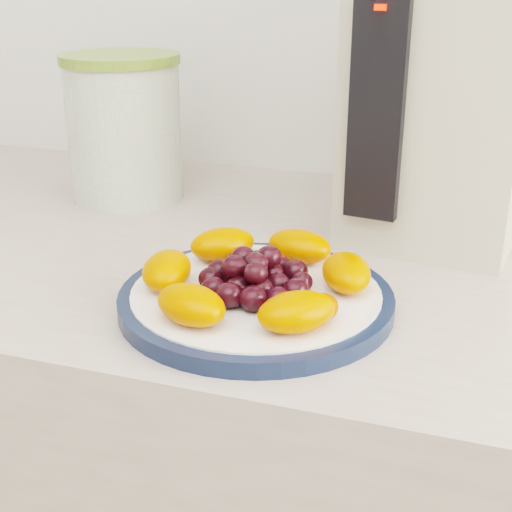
% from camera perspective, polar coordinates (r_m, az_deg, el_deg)
% --- Properties ---
extents(plate_rim, '(0.25, 0.25, 0.01)m').
position_cam_1_polar(plate_rim, '(0.64, 0.00, -3.53)').
color(plate_rim, '#14213C').
rests_on(plate_rim, counter).
extents(plate_face, '(0.22, 0.22, 0.02)m').
position_cam_1_polar(plate_face, '(0.64, 0.00, -3.45)').
color(plate_face, white).
rests_on(plate_face, counter).
extents(canister, '(0.17, 0.17, 0.17)m').
position_cam_1_polar(canister, '(0.94, -10.45, 9.67)').
color(canister, '#37581B').
rests_on(canister, counter).
extents(canister_lid, '(0.18, 0.18, 0.01)m').
position_cam_1_polar(canister_lid, '(0.93, -10.86, 15.24)').
color(canister_lid, olive).
rests_on(canister_lid, canister).
extents(appliance_body, '(0.21, 0.27, 0.31)m').
position_cam_1_polar(appliance_body, '(0.83, 15.37, 12.54)').
color(appliance_body, beige).
rests_on(appliance_body, counter).
extents(appliance_panel, '(0.06, 0.03, 0.23)m').
position_cam_1_polar(appliance_panel, '(0.72, 9.69, 11.94)').
color(appliance_panel, black).
rests_on(appliance_panel, appliance_body).
extents(appliance_led, '(0.01, 0.01, 0.01)m').
position_cam_1_polar(appliance_led, '(0.70, 9.94, 19.02)').
color(appliance_led, '#FF0C05').
rests_on(appliance_led, appliance_panel).
extents(fruit_plate, '(0.21, 0.21, 0.04)m').
position_cam_1_polar(fruit_plate, '(0.63, 0.01, -1.54)').
color(fruit_plate, '#E24E00').
rests_on(fruit_plate, plate_face).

